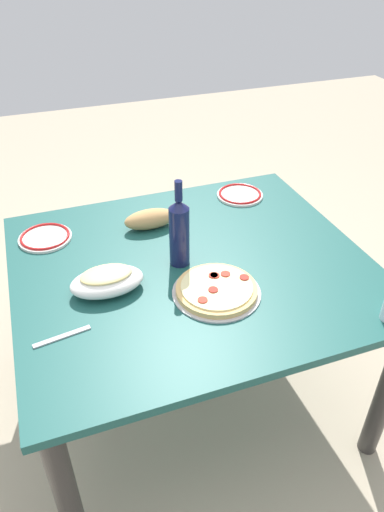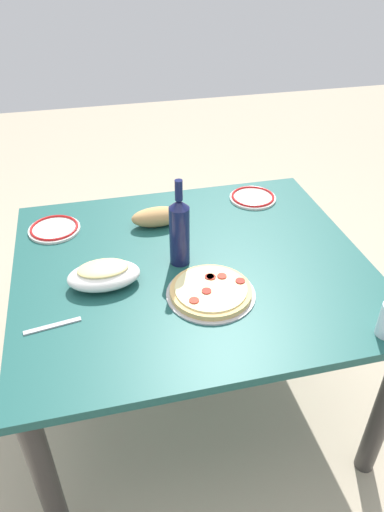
{
  "view_description": "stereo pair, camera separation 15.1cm",
  "coord_description": "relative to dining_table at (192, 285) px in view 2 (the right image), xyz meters",
  "views": [
    {
      "loc": [
        0.46,
        1.27,
        1.7
      ],
      "look_at": [
        0.0,
        0.0,
        0.74
      ],
      "focal_mm": 33.39,
      "sensor_mm": 36.0,
      "label": 1
    },
    {
      "loc": [
        0.31,
        1.32,
        1.7
      ],
      "look_at": [
        0.0,
        0.0,
        0.74
      ],
      "focal_mm": 33.39,
      "sensor_mm": 36.0,
      "label": 2
    }
  ],
  "objects": [
    {
      "name": "pepperoni_pizza",
      "position": [
        -0.02,
        0.18,
        0.12
      ],
      "size": [
        0.29,
        0.29,
        0.03
      ],
      "color": "#B7B7BC",
      "rests_on": "dining_table"
    },
    {
      "name": "baked_pasta_dish",
      "position": [
        0.31,
        0.05,
        0.14
      ],
      "size": [
        0.24,
        0.15,
        0.08
      ],
      "color": "white",
      "rests_on": "dining_table"
    },
    {
      "name": "side_plate_far",
      "position": [
        0.47,
        -0.33,
        0.11
      ],
      "size": [
        0.2,
        0.2,
        0.02
      ],
      "color": "white",
      "rests_on": "dining_table"
    },
    {
      "name": "fork_right",
      "position": [
        0.48,
        0.21,
        0.1
      ],
      "size": [
        0.17,
        0.04,
        0.0
      ],
      "primitive_type": "cube",
      "rotation": [
        0.0,
        0.0,
        0.15
      ],
      "color": "#B7B7BC",
      "rests_on": "dining_table"
    },
    {
      "name": "side_plate_near",
      "position": [
        -0.36,
        -0.39,
        0.11
      ],
      "size": [
        0.2,
        0.2,
        0.02
      ],
      "color": "white",
      "rests_on": "dining_table"
    },
    {
      "name": "bread_loaf",
      "position": [
        0.07,
        -0.28,
        0.14
      ],
      "size": [
        0.2,
        0.09,
        0.08
      ],
      "primitive_type": "ellipsoid",
      "color": "tan",
      "rests_on": "dining_table"
    },
    {
      "name": "dining_table",
      "position": [
        0.0,
        0.0,
        0.0
      ],
      "size": [
        1.23,
        1.09,
        0.71
      ],
      "color": "#194C47",
      "rests_on": "ground"
    },
    {
      "name": "ground_plane",
      "position": [
        0.0,
        0.0,
        -0.6
      ],
      "size": [
        8.0,
        8.0,
        0.0
      ],
      "primitive_type": "plane",
      "color": "tan",
      "rests_on": "ground"
    },
    {
      "name": "wine_bottle",
      "position": [
        0.04,
        -0.02,
        0.23
      ],
      "size": [
        0.07,
        0.07,
        0.32
      ],
      "color": "#141942",
      "rests_on": "dining_table"
    }
  ]
}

